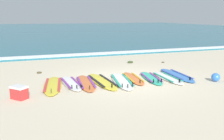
% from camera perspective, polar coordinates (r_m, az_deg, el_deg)
% --- Properties ---
extents(ground_plane, '(80.00, 80.00, 0.00)m').
position_cam_1_polar(ground_plane, '(9.34, 3.91, -2.24)').
color(ground_plane, beige).
extents(sea, '(80.00, 60.00, 0.10)m').
position_cam_1_polar(sea, '(44.03, -15.12, 8.89)').
color(sea, '#23667A').
rests_on(sea, ground).
extents(wave_foam_strip, '(80.00, 0.99, 0.11)m').
position_cam_1_polar(wave_foam_strip, '(14.94, -5.38, 3.45)').
color(wave_foam_strip, white).
rests_on(wave_foam_strip, ground).
extents(surfboard_0, '(0.98, 2.47, 0.18)m').
position_cam_1_polar(surfboard_0, '(8.70, -13.33, -3.39)').
color(surfboard_0, yellow).
rests_on(surfboard_0, ground).
extents(surfboard_1, '(0.62, 2.13, 0.18)m').
position_cam_1_polar(surfboard_1, '(8.84, -9.31, -2.97)').
color(surfboard_1, white).
rests_on(surfboard_1, ground).
extents(surfboard_2, '(0.79, 2.32, 0.18)m').
position_cam_1_polar(surfboard_2, '(8.82, -5.99, -2.91)').
color(surfboard_2, orange).
rests_on(surfboard_2, ground).
extents(surfboard_3, '(0.71, 2.52, 0.18)m').
position_cam_1_polar(surfboard_3, '(8.99, -2.31, -2.56)').
color(surfboard_3, yellow).
rests_on(surfboard_3, ground).
extents(surfboard_4, '(1.06, 2.55, 0.18)m').
position_cam_1_polar(surfboard_4, '(9.03, 2.25, -2.48)').
color(surfboard_4, white).
rests_on(surfboard_4, ground).
extents(surfboard_5, '(0.74, 2.08, 0.18)m').
position_cam_1_polar(surfboard_5, '(9.44, 4.80, -1.87)').
color(surfboard_5, orange).
rests_on(surfboard_5, ground).
extents(surfboard_6, '(0.90, 2.14, 0.18)m').
position_cam_1_polar(surfboard_6, '(9.55, 8.84, -1.80)').
color(surfboard_6, '#2DB793').
rests_on(surfboard_6, ground).
extents(surfboard_7, '(0.66, 2.20, 0.18)m').
position_cam_1_polar(surfboard_7, '(9.72, 12.48, -1.71)').
color(surfboard_7, white).
rests_on(surfboard_7, ground).
extents(surfboard_8, '(0.80, 2.49, 0.18)m').
position_cam_1_polar(surfboard_8, '(10.23, 14.45, -1.11)').
color(surfboard_8, '#3875CC').
rests_on(surfboard_8, ground).
extents(cooler_box, '(0.54, 0.55, 0.38)m').
position_cam_1_polar(cooler_box, '(7.65, -20.37, -4.79)').
color(cooler_box, red).
rests_on(cooler_box, ground).
extents(beach_ball, '(0.31, 0.31, 0.31)m').
position_cam_1_polar(beach_ball, '(9.79, 22.53, -1.55)').
color(beach_ball, blue).
rests_on(beach_ball, ground).
extents(seaweed_clump_near_shoreline, '(0.20, 0.16, 0.07)m').
position_cam_1_polar(seaweed_clump_near_shoreline, '(10.79, -16.23, -0.54)').
color(seaweed_clump_near_shoreline, '#4C4228').
rests_on(seaweed_clump_near_shoreline, ground).
extents(seaweed_clump_mid_sand, '(0.29, 0.23, 0.10)m').
position_cam_1_polar(seaweed_clump_mid_sand, '(12.63, 4.19, 1.82)').
color(seaweed_clump_mid_sand, '#384723').
rests_on(seaweed_clump_mid_sand, ground).
extents(seaweed_clump_by_the_boards, '(0.16, 0.13, 0.06)m').
position_cam_1_polar(seaweed_clump_by_the_boards, '(12.92, 11.54, 1.74)').
color(seaweed_clump_by_the_boards, '#4C4228').
rests_on(seaweed_clump_by_the_boards, ground).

